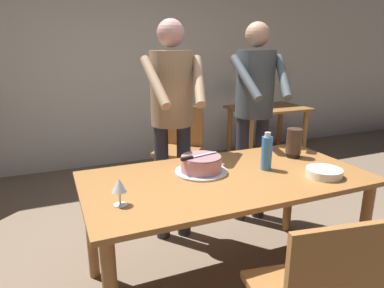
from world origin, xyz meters
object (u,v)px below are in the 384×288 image
Objects in this scene: wine_glass_near at (119,186)px; water_bottle at (267,153)px; cake_on_platter at (201,165)px; plate_stack at (324,173)px; person_cutting_cake at (172,109)px; background_table at (267,119)px; background_chair_0 at (180,144)px; person_standing_beside at (255,102)px; cake_knife at (192,157)px; hurricane_lamp at (294,143)px; main_dining_table at (226,191)px.

wine_glass_near is 1.00m from water_bottle.
plate_stack is (0.67, -0.36, -0.03)m from cake_on_platter.
person_cutting_cake reaches higher than cake_on_platter.
background_chair_0 is at bearing -163.09° from background_table.
wine_glass_near is 0.14× the size of background_table.
person_cutting_cake is 0.75m from person_standing_beside.
person_standing_beside reaches higher than background_table.
person_cutting_cake is at bearing -113.85° from background_chair_0.
cake_knife is 0.49m from water_bottle.
hurricane_lamp is 0.21× the size of background_table.
background_table is at bearing 50.97° from person_standing_beside.
cake_on_platter is 0.10m from cake_knife.
main_dining_table is 1.76× the size of background_table.
hurricane_lamp reaches higher than main_dining_table.
water_bottle is 0.80m from person_cutting_cake.
plate_stack reaches higher than background_table.
person_cutting_cake is (-0.75, 0.51, 0.22)m from hurricane_lamp.
hurricane_lamp reaches higher than cake_on_platter.
hurricane_lamp is (0.08, 0.39, 0.08)m from plate_stack.
cake_knife is at bearing 151.83° from main_dining_table.
plate_stack is 0.13× the size of person_cutting_cake.
person_standing_beside reaches higher than water_bottle.
main_dining_table is 5.18× the size of cake_on_platter.
cake_knife reaches higher than main_dining_table.
background_chair_0 is (0.43, 1.52, -0.31)m from cake_on_platter.
cake_on_platter is at bearing 135.86° from main_dining_table.
cake_on_platter is 2.36× the size of wine_glass_near.
background_table is (1.87, 1.96, -0.22)m from cake_on_platter.
person_standing_beside is 1.91× the size of background_chair_0.
main_dining_table is at bearing 12.26° from wine_glass_near.
person_cutting_cake is 2.40m from background_table.
main_dining_table reaches higher than background_table.
hurricane_lamp is 0.58m from person_standing_beside.
person_standing_beside is (0.00, 0.54, 0.22)m from hurricane_lamp.
main_dining_table is 0.31m from cake_knife.
wine_glass_near is at bearing -119.38° from background_chair_0.
background_table is at bearing 16.91° from background_chair_0.
cake_knife is at bearing 168.81° from water_bottle.
person_cutting_cake is at bearing 122.20° from water_bottle.
cake_on_platter reaches higher than plate_stack.
hurricane_lamp is (0.63, 0.15, 0.21)m from main_dining_table.
background_chair_0 reaches higher than cake_on_platter.
water_bottle reaches higher than wine_glass_near.
background_table is (1.12, 1.38, -0.50)m from person_standing_beside.
cake_on_platter is 0.98m from person_standing_beside.
cake_knife reaches higher than plate_stack.
person_cutting_cake is at bearing -177.70° from person_standing_beside.
person_standing_beside is (0.75, 0.57, 0.27)m from cake_on_platter.
background_chair_0 is at bearing 71.81° from cake_knife.
wine_glass_near reaches higher than cake_on_platter.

